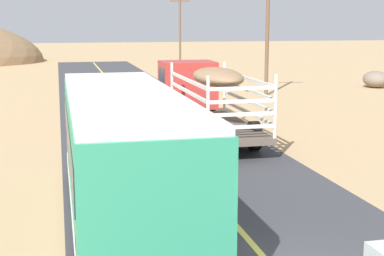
% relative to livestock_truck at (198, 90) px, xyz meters
% --- Properties ---
extents(livestock_truck, '(2.53, 9.70, 3.02)m').
position_rel_livestock_truck_xyz_m(livestock_truck, '(0.00, 0.00, 0.00)').
color(livestock_truck, '#B2332D').
rests_on(livestock_truck, road_surface).
extents(bus, '(2.54, 10.00, 3.21)m').
position_rel_livestock_truck_xyz_m(bus, '(-4.57, -11.51, -0.04)').
color(bus, '#2D8C66').
rests_on(bus, road_surface).
extents(power_pole_mid, '(2.20, 0.24, 7.72)m').
position_rel_livestock_truck_xyz_m(power_pole_mid, '(7.15, 10.79, 2.36)').
color(power_pole_mid, brown).
rests_on(power_pole_mid, ground).
extents(power_pole_far, '(2.20, 0.24, 7.47)m').
position_rel_livestock_truck_xyz_m(power_pole_far, '(7.15, 38.27, 2.23)').
color(power_pole_far, brown).
rests_on(power_pole_far, ground).
extents(boulder_mid_field, '(1.73, 2.11, 1.22)m').
position_rel_livestock_truck_xyz_m(boulder_mid_field, '(16.48, 13.27, -1.18)').
color(boulder_mid_field, '#756656').
rests_on(boulder_mid_field, ground).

